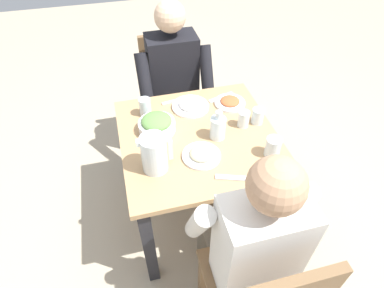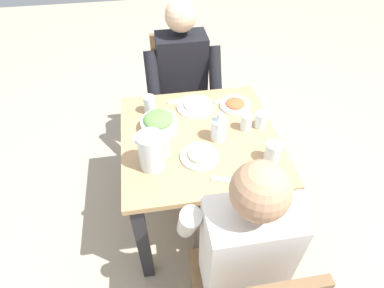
% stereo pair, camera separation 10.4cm
% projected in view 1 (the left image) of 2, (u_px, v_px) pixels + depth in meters
% --- Properties ---
extents(ground_plane, '(8.00, 8.00, 0.00)m').
position_uv_depth(ground_plane, '(197.00, 212.00, 2.15)').
color(ground_plane, tan).
extents(dining_table, '(0.81, 0.81, 0.70)m').
position_uv_depth(dining_table, '(198.00, 153.00, 1.75)').
color(dining_table, tan).
rests_on(dining_table, ground_plane).
extents(chair_far, '(0.40, 0.40, 0.87)m').
position_uv_depth(chair_far, '(170.00, 89.00, 2.34)').
color(chair_far, brown).
rests_on(chair_far, ground_plane).
extents(diner_near, '(0.48, 0.53, 1.16)m').
position_uv_depth(diner_near, '(248.00, 234.00, 1.32)').
color(diner_near, silver).
rests_on(diner_near, ground_plane).
extents(diner_far, '(0.48, 0.53, 1.16)m').
position_uv_depth(diner_far, '(175.00, 87.00, 2.10)').
color(diner_far, black).
rests_on(diner_far, ground_plane).
extents(water_pitcher, '(0.16, 0.12, 0.19)m').
position_uv_depth(water_pitcher, '(154.00, 154.00, 1.43)').
color(water_pitcher, silver).
rests_on(water_pitcher, dining_table).
extents(salad_bowl, '(0.19, 0.19, 0.09)m').
position_uv_depth(salad_bowl, '(157.00, 124.00, 1.66)').
color(salad_bowl, white).
rests_on(salad_bowl, dining_table).
extents(plate_rice_curry, '(0.18, 0.18, 0.04)m').
position_uv_depth(plate_rice_curry, '(230.00, 102.00, 1.85)').
color(plate_rice_curry, white).
rests_on(plate_rice_curry, dining_table).
extents(plate_beans, '(0.19, 0.19, 0.04)m').
position_uv_depth(plate_beans, '(201.00, 155.00, 1.54)').
color(plate_beans, white).
rests_on(plate_beans, dining_table).
extents(plate_yoghurt, '(0.21, 0.21, 0.05)m').
position_uv_depth(plate_yoghurt, '(191.00, 105.00, 1.82)').
color(plate_yoghurt, white).
rests_on(plate_yoghurt, dining_table).
extents(water_glass_near_left, '(0.06, 0.06, 0.09)m').
position_uv_depth(water_glass_near_left, '(258.00, 116.00, 1.71)').
color(water_glass_near_left, silver).
rests_on(water_glass_near_left, dining_table).
extents(water_glass_far_right, '(0.06, 0.06, 0.10)m').
position_uv_depth(water_glass_far_right, '(145.00, 107.00, 1.75)').
color(water_glass_far_right, silver).
rests_on(water_glass_far_right, dining_table).
extents(water_glass_by_pitcher, '(0.07, 0.07, 0.10)m').
position_uv_depth(water_glass_by_pitcher, '(273.00, 147.00, 1.53)').
color(water_glass_by_pitcher, silver).
rests_on(water_glass_by_pitcher, dining_table).
extents(water_glass_far_left, '(0.06, 0.06, 0.09)m').
position_uv_depth(water_glass_far_left, '(244.00, 119.00, 1.69)').
color(water_glass_far_left, silver).
rests_on(water_glass_far_left, dining_table).
extents(oil_carafe, '(0.08, 0.08, 0.16)m').
position_uv_depth(oil_carafe, '(218.00, 128.00, 1.62)').
color(oil_carafe, silver).
rests_on(oil_carafe, dining_table).
extents(fork_near, '(0.17, 0.08, 0.01)m').
position_uv_depth(fork_near, '(234.00, 178.00, 1.45)').
color(fork_near, silver).
rests_on(fork_near, dining_table).
extents(knife_near, '(0.19, 0.05, 0.01)m').
position_uv_depth(knife_near, '(177.00, 100.00, 1.88)').
color(knife_near, silver).
rests_on(knife_near, dining_table).
extents(fork_far, '(0.17, 0.08, 0.01)m').
position_uv_depth(fork_far, '(221.00, 97.00, 1.90)').
color(fork_far, silver).
rests_on(fork_far, dining_table).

